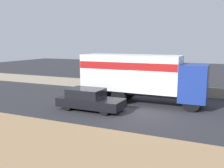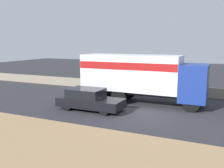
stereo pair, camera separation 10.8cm
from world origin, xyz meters
The scene contains 6 objects.
ground_plane centered at (0.00, 0.00, 0.00)m, with size 80.00×80.00×0.00m, color #2D2D33.
dirt_shoulder_foreground centered at (0.00, -7.03, 0.02)m, with size 60.00×5.73×0.04m.
stone_wall_backdrop centered at (0.00, 5.75, 0.40)m, with size 60.00×0.35×0.81m.
box_truck centered at (-0.83, 1.92, 2.06)m, with size 8.75×2.41×3.42m.
car_hatchback centered at (-3.17, -1.25, 0.68)m, with size 4.26×1.75×1.37m.
pedestrian centered at (-7.11, 4.71, 0.84)m, with size 0.35×0.35×1.62m.
Camera 2 is at (4.61, -14.87, 4.29)m, focal length 40.00 mm.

